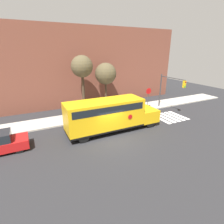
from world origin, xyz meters
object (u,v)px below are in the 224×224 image
at_px(traffic_light, 169,87).
at_px(tree_near_sidewalk, 106,74).
at_px(stop_sign, 148,95).
at_px(school_bus, 109,114).
at_px(tree_far_sidewalk, 82,67).

height_order(traffic_light, tree_near_sidewalk, tree_near_sidewalk).
bearing_deg(stop_sign, tree_near_sidewalk, 140.51).
bearing_deg(stop_sign, school_bus, -153.73).
height_order(traffic_light, tree_far_sidewalk, tree_far_sidewalk).
relative_size(stop_sign, tree_near_sidewalk, 0.49).
height_order(stop_sign, traffic_light, traffic_light).
xyz_separation_m(stop_sign, traffic_light, (2.12, -1.31, 1.15)).
xyz_separation_m(stop_sign, tree_far_sidewalk, (-7.80, 3.23, 3.64)).
bearing_deg(tree_far_sidewalk, stop_sign, -22.47).
distance_m(school_bus, traffic_light, 9.99).
bearing_deg(school_bus, tree_near_sidewalk, 67.69).
bearing_deg(tree_near_sidewalk, school_bus, -112.31).
height_order(school_bus, stop_sign, school_bus).
bearing_deg(tree_near_sidewalk, tree_far_sidewalk, -172.35).
xyz_separation_m(school_bus, stop_sign, (7.49, 3.70, 0.18)).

